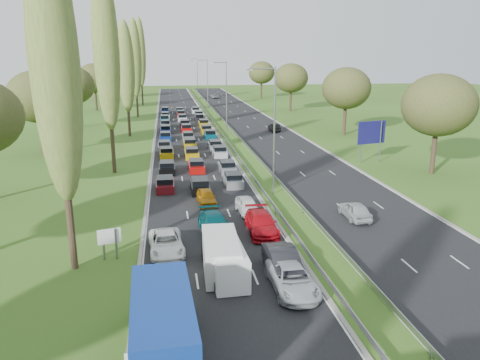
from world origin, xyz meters
TOP-DOWN VIEW (x-y plane):
  - ground at (4.50, 80.00)m, footprint 260.00×260.00m
  - near_carriageway at (-2.25, 82.50)m, footprint 10.50×215.00m
  - far_carriageway at (11.25, 82.50)m, footprint 10.50×215.00m
  - central_reservation at (4.50, 82.50)m, footprint 2.36×215.00m
  - lamp_columns at (4.50, 78.00)m, footprint 0.18×140.18m
  - poplar_row at (-11.50, 68.17)m, footprint 2.80×127.80m
  - woodland_left at (-22.00, 62.63)m, footprint 8.00×166.00m
  - woodland_right at (24.00, 66.67)m, footprint 8.00×153.00m
  - traffic_queue_fill at (-2.23, 77.71)m, footprint 9.05×69.61m
  - near_car_2 at (-5.76, 30.49)m, footprint 2.54×4.98m
  - near_car_7 at (-2.18, 33.44)m, footprint 2.37×5.21m
  - near_car_8 at (-2.15, 40.69)m, footprint 1.71×3.95m
  - near_car_9 at (1.26, 26.06)m, footprint 1.81×4.93m
  - near_car_10 at (1.30, 24.06)m, footprint 2.35×5.06m
  - near_car_11 at (1.33, 33.09)m, footprint 2.23×5.22m
  - near_car_12 at (1.05, 37.71)m, footprint 1.81×4.03m
  - far_car_0 at (9.53, 35.04)m, footprint 1.73×4.20m
  - far_car_1 at (13.18, 80.17)m, footprint 1.54×4.01m
  - far_car_2 at (9.48, 145.60)m, footprint 2.35×4.77m
  - blue_lorry at (-5.88, 18.49)m, footprint 2.43×8.73m
  - white_van_front at (-2.18, 26.36)m, footprint 1.93×4.92m
  - white_van_rear at (-2.44, 27.35)m, footprint 2.11×5.39m
  - info_sign at (-9.40, 30.01)m, footprint 1.48×0.47m
  - direction_sign at (19.40, 54.31)m, footprint 3.91×1.04m

SIDE VIEW (x-z plane):
  - ground at x=4.50m, z-range 0.00..0.00m
  - near_carriageway at x=-2.25m, z-range -0.02..0.02m
  - far_carriageway at x=11.25m, z-range -0.02..0.02m
  - traffic_queue_fill at x=-2.23m, z-range 0.04..0.84m
  - central_reservation at x=4.50m, z-range 0.39..0.71m
  - far_car_2 at x=9.48m, z-range 0.02..1.32m
  - far_car_1 at x=13.18m, z-range 0.02..1.33m
  - near_car_8 at x=-2.15m, z-range 0.02..1.35m
  - near_car_12 at x=1.05m, z-range 0.02..1.36m
  - near_car_2 at x=-5.76m, z-range 0.02..1.37m
  - near_car_10 at x=1.30m, z-range 0.02..1.43m
  - far_car_0 at x=9.53m, z-range 0.02..1.44m
  - near_car_7 at x=-2.18m, z-range 0.02..1.50m
  - near_car_11 at x=1.33m, z-range 0.02..1.52m
  - near_car_9 at x=1.26m, z-range 0.02..1.63m
  - white_van_front at x=-2.18m, z-range 0.03..2.00m
  - white_van_rear at x=-2.44m, z-range 0.03..2.19m
  - info_sign at x=-9.40m, z-range 0.32..2.42m
  - blue_lorry at x=-5.88m, z-range 0.08..3.76m
  - direction_sign at x=19.40m, z-range 0.97..6.17m
  - lamp_columns at x=4.50m, z-range 0.00..12.00m
  - woodland_right at x=24.00m, z-range 2.13..13.23m
  - woodland_left at x=-22.00m, z-range 2.13..13.23m
  - poplar_row at x=-11.50m, z-range 1.17..23.61m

